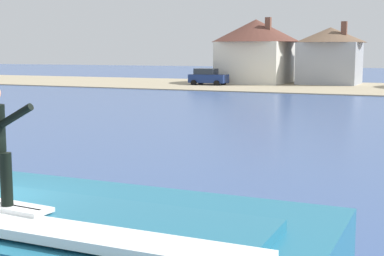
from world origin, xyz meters
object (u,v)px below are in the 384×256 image
car_near_shore (208,77)px  house_small_cottage (330,53)px  wave_crest (33,246)px  house_with_chimney (256,47)px

car_near_shore → house_small_cottage: size_ratio=0.52×
wave_crest → house_small_cottage: house_small_cottage is taller
wave_crest → car_near_shore: (-18.04, 50.36, 0.23)m
house_with_chimney → house_small_cottage: bearing=9.3°
car_near_shore → house_with_chimney: house_with_chimney is taller
car_near_shore → house_with_chimney: (3.52, 5.80, 3.22)m
wave_crest → car_near_shore: size_ratio=2.18×
house_small_cottage → house_with_chimney: bearing=-170.7°
wave_crest → house_small_cottage: size_ratio=1.13×
house_with_chimney → car_near_shore: bearing=-121.2°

